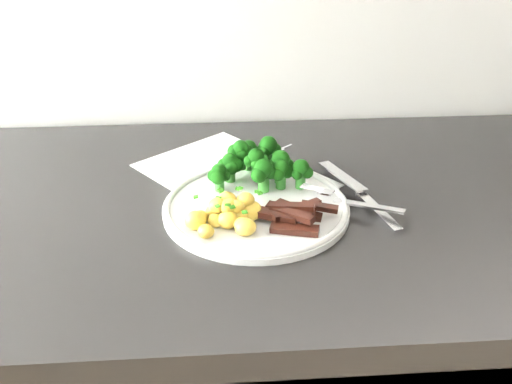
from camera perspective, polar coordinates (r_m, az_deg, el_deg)
recipe_paper at (r=0.87m, az=-2.33°, el=1.76°), size 0.33×0.34×0.00m
plate at (r=0.77m, az=0.00°, el=-1.46°), size 0.26×0.26×0.01m
broccoli at (r=0.82m, az=0.19°, el=3.09°), size 0.15×0.11×0.06m
potatoes at (r=0.73m, az=-2.66°, el=-2.20°), size 0.10×0.08×0.04m
beef_strips at (r=0.74m, az=3.84°, el=-2.18°), size 0.11×0.09×0.03m
fork at (r=0.78m, az=9.97°, el=-0.92°), size 0.13×0.09×0.01m
knife at (r=0.80m, az=11.31°, el=-0.95°), size 0.08×0.20×0.02m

